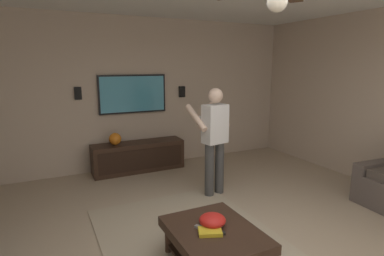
{
  "coord_description": "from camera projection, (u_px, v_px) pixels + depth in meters",
  "views": [
    {
      "loc": [
        -2.37,
        1.64,
        1.97
      ],
      "look_at": [
        1.37,
        -0.18,
        1.13
      ],
      "focal_mm": 29.3,
      "sensor_mm": 36.0,
      "label": 1
    }
  ],
  "objects": [
    {
      "name": "book",
      "position": [
        210.0,
        232.0,
        2.96
      ],
      "size": [
        0.23,
        0.26,
        0.04
      ],
      "primitive_type": "cube",
      "rotation": [
        0.0,
        0.0,
        4.33
      ],
      "color": "gold",
      "rests_on": "coffee_table"
    },
    {
      "name": "remote_white",
      "position": [
        211.0,
        217.0,
        3.27
      ],
      "size": [
        0.09,
        0.16,
        0.02
      ],
      "primitive_type": "cube",
      "rotation": [
        0.0,
        0.0,
        1.91
      ],
      "color": "white",
      "rests_on": "coffee_table"
    },
    {
      "name": "wall_speaker_left",
      "position": [
        182.0,
        92.0,
        6.34
      ],
      "size": [
        0.06,
        0.12,
        0.22
      ],
      "primitive_type": "cube",
      "color": "black"
    },
    {
      "name": "person_standing",
      "position": [
        214.0,
        135.0,
        4.71
      ],
      "size": [
        0.6,
        0.61,
        1.64
      ],
      "rotation": [
        0.0,
        0.0,
        0.18
      ],
      "color": "#3F3F3F",
      "rests_on": "ground"
    },
    {
      "name": "coffee_table",
      "position": [
        214.0,
        239.0,
        3.06
      ],
      "size": [
        1.0,
        0.8,
        0.4
      ],
      "color": "#332116",
      "rests_on": "ground"
    },
    {
      "name": "remote_grey",
      "position": [
        202.0,
        228.0,
        3.05
      ],
      "size": [
        0.15,
        0.11,
        0.02
      ],
      "primitive_type": "cube",
      "rotation": [
        0.0,
        0.0,
        0.52
      ],
      "color": "slate",
      "rests_on": "coffee_table"
    },
    {
      "name": "bowl",
      "position": [
        212.0,
        220.0,
        3.1
      ],
      "size": [
        0.27,
        0.27,
        0.12
      ],
      "primitive_type": "ellipsoid",
      "color": "red",
      "rests_on": "coffee_table"
    },
    {
      "name": "area_rug",
      "position": [
        204.0,
        255.0,
        3.3
      ],
      "size": [
        3.16,
        1.93,
        0.01
      ],
      "primitive_type": "cube",
      "color": "tan",
      "rests_on": "ground"
    },
    {
      "name": "media_console",
      "position": [
        139.0,
        156.0,
        5.91
      ],
      "size": [
        0.45,
        1.7,
        0.55
      ],
      "rotation": [
        0.0,
        0.0,
        3.14
      ],
      "color": "#332116",
      "rests_on": "ground"
    },
    {
      "name": "wall_speaker_right",
      "position": [
        78.0,
        93.0,
        5.48
      ],
      "size": [
        0.06,
        0.12,
        0.22
      ],
      "primitive_type": "cube",
      "color": "black"
    },
    {
      "name": "wall_back_tv",
      "position": [
        134.0,
        94.0,
        6.0
      ],
      "size": [
        0.1,
        6.75,
        2.85
      ],
      "primitive_type": "cube",
      "color": "#BCA893",
      "rests_on": "ground"
    },
    {
      "name": "tv",
      "position": [
        133.0,
        94.0,
        5.89
      ],
      "size": [
        0.05,
        1.28,
        0.72
      ],
      "rotation": [
        0.0,
        0.0,
        3.14
      ],
      "color": "black"
    },
    {
      "name": "vase_round",
      "position": [
        115.0,
        139.0,
        5.65
      ],
      "size": [
        0.22,
        0.22,
        0.22
      ],
      "primitive_type": "sphere",
      "color": "orange",
      "rests_on": "media_console"
    },
    {
      "name": "remote_black",
      "position": [
        217.0,
        233.0,
        2.95
      ],
      "size": [
        0.1,
        0.15,
        0.02
      ],
      "primitive_type": "cube",
      "rotation": [
        0.0,
        0.0,
        4.28
      ],
      "color": "black",
      "rests_on": "coffee_table"
    }
  ]
}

